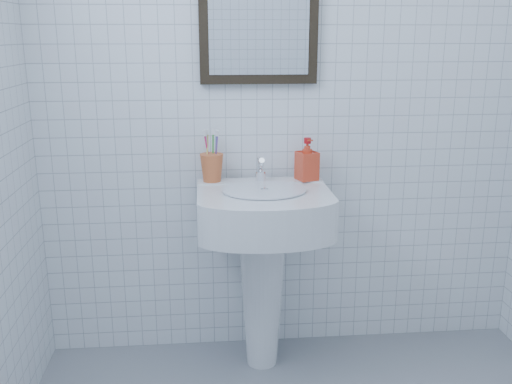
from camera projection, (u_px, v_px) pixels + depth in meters
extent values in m
cube|color=white|center=(288.00, 81.00, 2.47)|extent=(2.20, 0.02, 2.50)
cone|color=white|center=(262.00, 293.00, 2.52)|extent=(0.21, 0.21, 0.68)
cube|color=white|center=(264.00, 209.00, 2.36)|extent=(0.54, 0.39, 0.17)
cube|color=white|center=(260.00, 183.00, 2.49)|extent=(0.54, 0.10, 0.03)
cylinder|color=white|center=(264.00, 190.00, 2.31)|extent=(0.34, 0.34, 0.01)
cylinder|color=silver|center=(261.00, 176.00, 2.45)|extent=(0.05, 0.05, 0.05)
cylinder|color=silver|center=(261.00, 164.00, 2.43)|extent=(0.02, 0.09, 0.07)
cylinder|color=silver|center=(260.00, 167.00, 2.46)|extent=(0.03, 0.05, 0.08)
imported|color=red|center=(307.00, 159.00, 2.46)|extent=(0.11, 0.11, 0.18)
cube|color=black|center=(259.00, 8.00, 2.36)|extent=(0.50, 0.04, 0.62)
cube|color=silver|center=(259.00, 8.00, 2.34)|extent=(0.42, 0.00, 0.54)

